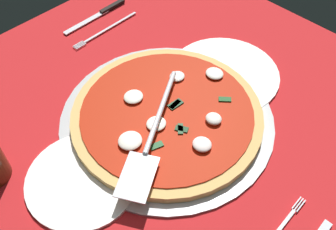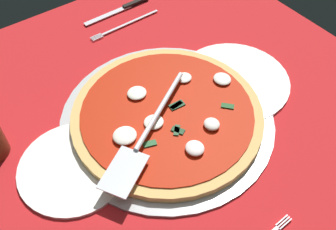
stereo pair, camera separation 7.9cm
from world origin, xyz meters
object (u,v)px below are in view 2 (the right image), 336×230
pizza (168,115)px  place_setting_near (124,17)px  pizza_server (146,134)px  dinner_plate_left (234,81)px  dinner_plate_right (74,168)px

pizza → place_setting_near: bearing=-108.0°
pizza → pizza_server: bearing=21.7°
dinner_plate_left → pizza_server: bearing=7.0°
pizza → place_setting_near: 37.09cm
dinner_plate_right → place_setting_near: bearing=-133.6°
pizza_server → place_setting_near: bearing=-146.6°
pizza → pizza_server: size_ratio=1.38×
dinner_plate_right → pizza: bearing=177.1°
dinner_plate_left → pizza_server: size_ratio=0.88×
place_setting_near → pizza: bearing=71.1°
dinner_plate_left → pizza: (18.47, 0.23, 1.36)cm
pizza → place_setting_near: size_ratio=1.82×
dinner_plate_left → pizza_server: 26.36cm
dinner_plate_right → pizza: (-21.04, 1.07, 1.36)cm
dinner_plate_left → dinner_plate_right: size_ratio=1.20×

